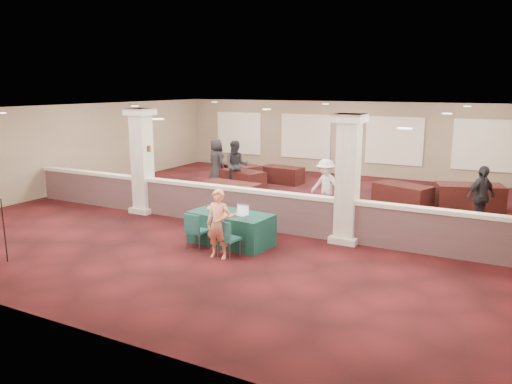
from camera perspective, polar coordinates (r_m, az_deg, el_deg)
The scene contains 32 objects.
ground at distance 15.30m, azimuth 1.16°, elevation -2.56°, with size 16.00×16.00×0.00m, color #481215.
wall_back at distance 22.36m, azimuth 10.50°, elevation 6.04°, with size 16.00×0.04×3.20m, color #807058.
wall_front at distance 8.75m, azimuth -23.12°, elevation -3.89°, with size 16.00×0.04×3.20m, color #807058.
wall_left at distance 19.87m, azimuth -19.97°, elevation 4.79°, with size 0.04×16.00×3.20m, color #807058.
ceiling at distance 14.82m, azimuth 1.22°, elevation 9.49°, with size 16.00×16.00×0.02m, color silver.
partition_wall at distance 13.88m, azimuth -1.61°, elevation -1.68°, with size 15.60×0.28×1.10m.
column_left at distance 15.67m, azimuth -12.87°, elevation 3.59°, with size 0.72×0.72×3.20m.
column_right at distance 12.48m, azimuth 10.44°, elevation 1.59°, with size 0.72×0.72×3.20m.
sconce_left at distance 15.80m, azimuth -13.71°, elevation 4.95°, with size 0.12×0.12×0.18m.
sconce_right at distance 15.44m, azimuth -12.15°, elevation 4.86°, with size 0.12×0.12×0.18m.
near_table at distance 12.41m, azimuth -2.89°, elevation -4.18°, with size 2.05×1.02×0.79m, color #103B32.
conf_chair_main at distance 11.40m, azimuth -3.41°, elevation -5.02°, with size 0.51×0.51×0.88m.
conf_chair_side at distance 12.02m, azimuth -6.98°, elevation -4.14°, with size 0.45×0.46×0.89m.
woman at distance 11.33m, azimuth -4.30°, elevation -3.67°, with size 0.57×0.38×1.59m, color #FA8F6C.
far_table_front_left at distance 18.96m, azimuth -1.54°, elevation 1.40°, with size 1.76×0.88×0.71m, color black.
far_table_front_center at distance 16.17m, azimuth -3.10°, elevation -0.33°, with size 1.97×0.98×0.80m, color black.
far_table_front_right at distance 16.91m, azimuth 16.39°, elevation -0.38°, with size 1.79×0.90×0.73m, color black.
far_table_back_left at distance 20.33m, azimuth -1.87°, elevation 2.15°, with size 1.81×0.90×0.73m, color black.
far_table_back_center at distance 20.21m, azimuth 3.05°, elevation 1.97°, with size 1.63×0.82×0.66m, color black.
far_table_back_right at distance 17.21m, azimuth 23.17°, elevation -0.52°, with size 2.00×1.00×0.81m, color black.
attendee_a at distance 18.63m, azimuth -2.28°, elevation 3.01°, with size 0.90×0.50×1.87m, color black.
attendee_b at distance 15.55m, azimuth 7.95°, elevation 0.70°, with size 1.06×0.49×1.66m, color silver.
attendee_c at distance 15.05m, azimuth 24.30°, elevation -0.51°, with size 1.01×0.48×1.73m, color black.
attendee_d at distance 20.05m, azimuth -4.55°, elevation 3.51°, with size 0.89×0.48×1.80m, color black.
laptop_base at distance 12.08m, azimuth -1.82°, elevation -2.64°, with size 0.36×0.25×0.02m, color silver.
laptop_screen at distance 12.15m, azimuth -1.49°, elevation -1.93°, with size 0.36×0.01×0.24m, color silver.
screen_glow at distance 12.15m, azimuth -1.51°, elevation -2.02°, with size 0.32×0.00×0.20m, color silver.
knitting at distance 12.07m, azimuth -3.45°, elevation -2.65°, with size 0.43×0.32×0.03m, color #C5621F.
yarn_cream at distance 12.56m, azimuth -5.39°, elevation -1.89°, with size 0.12×0.12×0.12m, color beige.
yarn_red at distance 12.78m, azimuth -5.51°, elevation -1.67°, with size 0.11×0.11×0.11m, color #5D1A12.
yarn_grey at distance 12.68m, azimuth -4.35°, elevation -1.75°, with size 0.11×0.11×0.11m, color #48484D.
scissors at distance 11.68m, azimuth -0.99°, elevation -3.17°, with size 0.13×0.03×0.01m, color #B11E12.
Camera 1 is at (6.65, -13.23, 3.86)m, focal length 35.00 mm.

